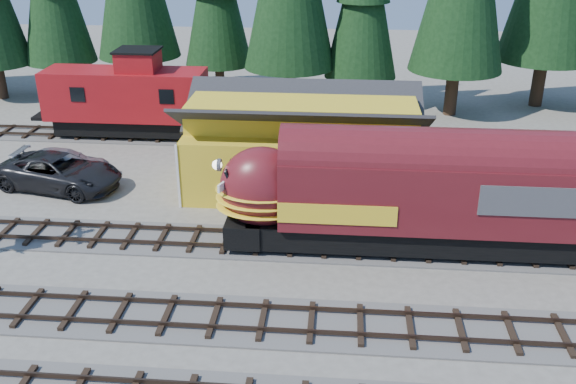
# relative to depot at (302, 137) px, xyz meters

# --- Properties ---
(ground) EXTENTS (120.00, 120.00, 0.00)m
(ground) POSITION_rel_depot_xyz_m (0.00, -10.50, -2.96)
(ground) COLOR #6B665B
(ground) RESTS_ON ground
(track_siding) EXTENTS (68.00, 3.20, 0.33)m
(track_siding) POSITION_rel_depot_xyz_m (10.00, -6.50, -2.90)
(track_siding) COLOR #4C4947
(track_siding) RESTS_ON ground
(track_main_south) EXTENTS (68.00, 3.20, 0.33)m
(track_main_south) POSITION_rel_depot_xyz_m (10.00, -12.50, -2.90)
(track_main_south) COLOR #4C4947
(track_main_south) RESTS_ON ground
(track_spur) EXTENTS (32.00, 3.20, 0.33)m
(track_spur) POSITION_rel_depot_xyz_m (-10.00, 7.50, -2.90)
(track_spur) COLOR #4C4947
(track_spur) RESTS_ON ground
(depot) EXTENTS (12.80, 7.00, 5.30)m
(depot) POSITION_rel_depot_xyz_m (0.00, 0.00, 0.00)
(depot) COLOR gold
(depot) RESTS_ON ground
(locomotive) EXTENTS (15.95, 3.17, 4.34)m
(locomotive) POSITION_rel_depot_xyz_m (4.33, -6.50, -0.43)
(locomotive) COLOR black
(locomotive) RESTS_ON ground
(caboose) EXTENTS (10.38, 3.01, 5.40)m
(caboose) POSITION_rel_depot_xyz_m (-11.90, 7.50, -0.30)
(caboose) COLOR black
(caboose) RESTS_ON ground
(pickup_truck_a) EXTENTS (7.33, 4.57, 1.89)m
(pickup_truck_a) POSITION_rel_depot_xyz_m (-13.04, -1.15, -2.02)
(pickup_truck_a) COLOR black
(pickup_truck_a) RESTS_ON ground
(pickup_truck_b) EXTENTS (5.50, 2.41, 1.57)m
(pickup_truck_b) POSITION_rel_depot_xyz_m (-13.47, 0.39, -2.18)
(pickup_truck_b) COLOR #95989C
(pickup_truck_b) RESTS_ON ground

